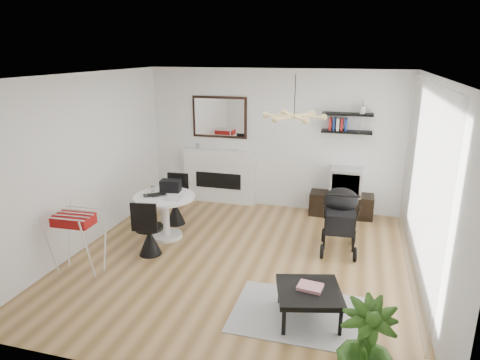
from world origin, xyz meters
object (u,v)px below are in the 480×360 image
(crt_tv, at_px, (346,181))
(dining_table, at_px, (165,210))
(potted_plant, at_px, (366,348))
(stroller, at_px, (340,222))
(drying_rack, at_px, (78,241))
(coffee_table, at_px, (309,293))
(tv_console, at_px, (341,205))
(fireplace, at_px, (219,170))

(crt_tv, distance_m, dining_table, 3.36)
(potted_plant, bearing_deg, stroller, 97.28)
(crt_tv, bearing_deg, stroller, -90.85)
(stroller, distance_m, potted_plant, 2.98)
(drying_rack, distance_m, coffee_table, 3.24)
(stroller, xyz_separation_m, coffee_table, (-0.24, -1.98, -0.12))
(stroller, bearing_deg, tv_console, 88.39)
(drying_rack, relative_size, potted_plant, 1.00)
(potted_plant, bearing_deg, fireplace, 122.27)
(drying_rack, distance_m, stroller, 3.88)
(fireplace, distance_m, stroller, 2.97)
(fireplace, xyz_separation_m, crt_tv, (2.52, -0.14, 0.00))
(crt_tv, distance_m, stroller, 1.48)
(crt_tv, xyz_separation_m, dining_table, (-2.84, -1.78, -0.20))
(tv_console, xyz_separation_m, coffee_table, (-0.20, -3.44, 0.12))
(dining_table, relative_size, potted_plant, 1.09)
(coffee_table, bearing_deg, fireplace, 122.25)
(crt_tv, height_order, dining_table, crt_tv)
(coffee_table, bearing_deg, dining_table, 147.25)
(coffee_table, bearing_deg, drying_rack, 175.67)
(fireplace, bearing_deg, coffee_table, -57.75)
(stroller, bearing_deg, crt_tv, 86.13)
(drying_rack, height_order, coffee_table, drying_rack)
(stroller, height_order, coffee_table, stroller)
(tv_console, height_order, potted_plant, potted_plant)
(coffee_table, bearing_deg, potted_plant, -57.65)
(tv_console, relative_size, coffee_table, 1.33)
(tv_console, xyz_separation_m, potted_plant, (0.41, -4.41, 0.24))
(crt_tv, height_order, coffee_table, crt_tv)
(fireplace, height_order, coffee_table, fireplace)
(tv_console, bearing_deg, potted_plant, -84.65)
(crt_tv, relative_size, dining_table, 0.57)
(stroller, height_order, potted_plant, stroller)
(tv_console, relative_size, drying_rack, 1.28)
(tv_console, relative_size, crt_tv, 2.04)
(coffee_table, bearing_deg, stroller, 83.18)
(crt_tv, relative_size, drying_rack, 0.63)
(tv_console, distance_m, potted_plant, 4.44)
(fireplace, xyz_separation_m, coffee_table, (2.26, -3.58, -0.35))
(dining_table, relative_size, drying_rack, 1.10)
(fireplace, xyz_separation_m, dining_table, (-0.32, -1.92, -0.20))
(drying_rack, bearing_deg, tv_console, 40.65)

